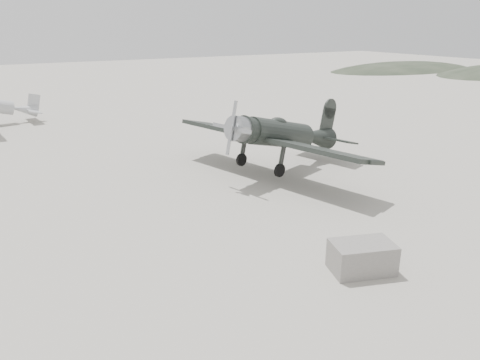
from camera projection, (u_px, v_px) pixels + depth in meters
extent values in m
plane|color=#A9A096|center=(301.00, 249.00, 14.91)|extent=(160.00, 160.00, 0.00)
ellipsoid|color=#273124|center=(403.00, 70.00, 71.51)|extent=(32.00, 16.00, 5.20)
cylinder|color=black|center=(279.00, 135.00, 21.79)|extent=(4.05, 2.16, 1.23)
cone|color=black|center=(316.00, 125.00, 23.71)|extent=(2.50, 1.68, 1.14)
cylinder|color=#A9ABAE|center=(238.00, 145.00, 20.00)|extent=(1.04, 1.25, 1.09)
cone|color=#A9ABAE|center=(229.00, 147.00, 19.65)|extent=(0.42, 0.55, 0.49)
cube|color=#A9ABAE|center=(230.00, 146.00, 19.69)|extent=(0.09, 0.17, 2.29)
ellipsoid|color=black|center=(277.00, 124.00, 21.50)|extent=(1.09, 0.82, 0.40)
cube|color=black|center=(270.00, 143.00, 21.48)|extent=(4.43, 10.68, 0.19)
cube|color=black|center=(325.00, 122.00, 24.17)|extent=(1.86, 3.82, 0.09)
cube|color=black|center=(327.00, 107.00, 24.02)|extent=(1.04, 0.35, 1.58)
cylinder|color=black|center=(284.00, 175.00, 20.83)|extent=(0.61, 0.29, 0.60)
cylinder|color=black|center=(246.00, 165.00, 22.43)|extent=(0.61, 0.29, 0.60)
cylinder|color=#333333|center=(285.00, 163.00, 20.64)|extent=(0.12, 0.12, 1.23)
cylinder|color=#333333|center=(246.00, 153.00, 22.24)|extent=(0.12, 0.12, 1.23)
cylinder|color=black|center=(327.00, 129.00, 24.45)|extent=(0.20, 0.12, 0.19)
cone|color=#ADB0B3|center=(25.00, 100.00, 33.45)|extent=(1.66, 1.02, 0.88)
cube|color=#ADB0B3|center=(31.00, 99.00, 33.67)|extent=(1.05, 3.06, 0.07)
cube|color=#ADB0B3|center=(31.00, 91.00, 33.54)|extent=(0.80, 0.14, 1.15)
cylinder|color=black|center=(34.00, 103.00, 33.87)|extent=(0.16, 0.08, 0.16)
cube|color=slate|center=(362.00, 257.00, 13.44)|extent=(2.02, 1.60, 0.88)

